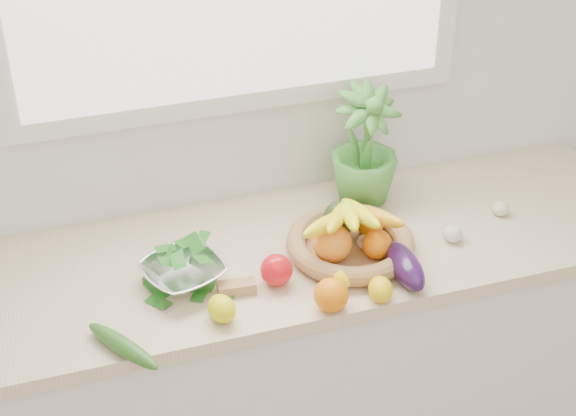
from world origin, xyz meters
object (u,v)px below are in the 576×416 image
object	(u,v)px
eggplant	(405,266)
cucumber	(123,346)
apple	(276,270)
potted_herb	(365,146)
fruit_basket	(350,237)
colander_with_spinach	(183,268)

from	to	relation	value
eggplant	cucumber	world-z (taller)	eggplant
apple	eggplant	size ratio (longest dim) A/B	0.43
potted_herb	fruit_basket	distance (m)	0.30
eggplant	apple	bearing A→B (deg)	165.96
apple	cucumber	bearing A→B (deg)	-161.35
colander_with_spinach	potted_herb	bearing A→B (deg)	21.54
apple	eggplant	xyz separation A→B (m)	(0.33, -0.08, -0.00)
fruit_basket	apple	bearing A→B (deg)	-163.34
apple	fruit_basket	world-z (taller)	fruit_basket
colander_with_spinach	fruit_basket	bearing A→B (deg)	0.26
eggplant	potted_herb	size ratio (longest dim) A/B	0.56
eggplant	colander_with_spinach	xyz separation A→B (m)	(-0.56, 0.15, 0.02)
apple	cucumber	xyz separation A→B (m)	(-0.43, -0.14, -0.02)
eggplant	fruit_basket	distance (m)	0.18
apple	eggplant	bearing A→B (deg)	-14.04
cucumber	colander_with_spinach	world-z (taller)	colander_with_spinach
colander_with_spinach	cucumber	bearing A→B (deg)	-132.33
eggplant	cucumber	size ratio (longest dim) A/B	0.83
cucumber	potted_herb	bearing A→B (deg)	29.52
potted_herb	apple	bearing A→B (deg)	-140.07
fruit_basket	colander_with_spinach	distance (m)	0.46
eggplant	fruit_basket	size ratio (longest dim) A/B	0.47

